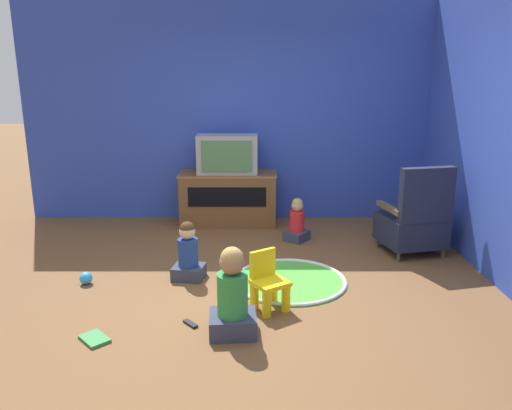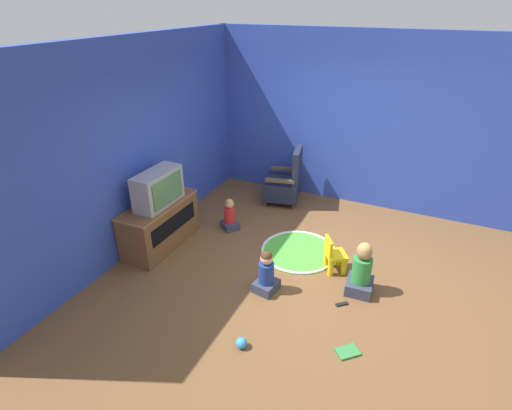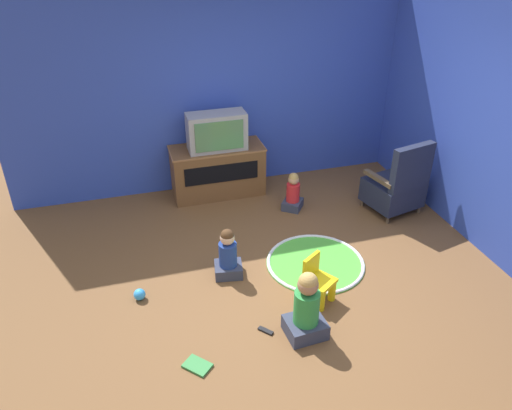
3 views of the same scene
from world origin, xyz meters
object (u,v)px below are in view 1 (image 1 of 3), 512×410
toy_ball (87,278)px  remote_control (192,324)px  yellow_kid_chair (270,286)px  child_watching_right (234,297)px  book (96,339)px  black_armchair (416,222)px  child_watching_center (189,254)px  tv_cabinet (230,197)px  television (229,154)px  child_watching_left (298,222)px

toy_ball → remote_control: 1.33m
yellow_kid_chair → remote_control: size_ratio=3.48×
child_watching_right → book: bearing=-177.6°
book → remote_control: 0.72m
black_armchair → book: (-2.90, -1.83, -0.35)m
child_watching_center → book: 1.30m
tv_cabinet → remote_control: size_ratio=8.71×
television → book: size_ratio=2.75×
toy_ball → yellow_kid_chair: bearing=-16.4°
yellow_kid_chair → child_watching_center: 0.99m
remote_control → black_armchair: bearing=-95.5°
black_armchair → child_watching_center: black_armchair is taller
yellow_kid_chair → child_watching_left: size_ratio=0.97×
yellow_kid_chair → toy_ball: size_ratio=4.19×
child_watching_left → book: (-1.67, -2.26, -0.21)m
television → book: bearing=-106.1°
black_armchair → television: bearing=-39.9°
television → tv_cabinet: bearing=90.0°
tv_cabinet → remote_control: bearing=-93.3°
child_watching_left → toy_ball: size_ratio=4.34×
tv_cabinet → child_watching_right: 2.84m
black_armchair → child_watching_right: black_armchair is taller
tv_cabinet → child_watching_right: child_watching_right is taller
black_armchair → child_watching_center: (-2.35, -0.68, -0.12)m
toy_ball → remote_control: bearing=-36.0°
child_watching_right → child_watching_left: bearing=69.3°
television → black_armchair: television is taller
child_watching_left → black_armchair: bearing=-72.5°
black_armchair → tv_cabinet: bearing=-41.0°
book → child_watching_left: bearing=-79.7°
child_watching_center → toy_ball: bearing=-162.3°
yellow_kid_chair → television: bearing=67.3°
tv_cabinet → remote_control: tv_cabinet is taller
yellow_kid_chair → remote_control: (-0.62, -0.28, -0.19)m
black_armchair → remote_control: size_ratio=6.98×
child_watching_center → black_armchair: bearing=25.5°
black_armchair → yellow_kid_chair: bearing=26.7°
tv_cabinet → remote_control: 2.73m
yellow_kid_chair → child_watching_left: child_watching_left is taller
child_watching_right → toy_ball: child_watching_right is taller
black_armchair → child_watching_center: 2.45m
child_watching_left → child_watching_center: size_ratio=0.90×
child_watching_left → remote_control: (-0.99, -2.03, -0.21)m
black_armchair → remote_control: black_armchair is taller
black_armchair → toy_ball: (-3.29, -0.82, -0.30)m
remote_control → tv_cabinet: bearing=-44.5°
child_watching_center → child_watching_right: bearing=-56.3°
tv_cabinet → child_watching_left: bearing=-38.9°
yellow_kid_chair → remote_control: bearing=170.8°
child_watching_left → child_watching_center: bearing=171.6°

